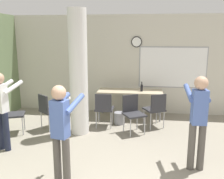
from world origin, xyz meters
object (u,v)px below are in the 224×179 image
at_px(chair_table_left, 104,107).
at_px(chair_table_front, 133,111).
at_px(bottle_on_table, 142,88).
at_px(folding_table, 130,93).
at_px(person_playing_side, 198,116).
at_px(chair_near_pillar, 49,109).
at_px(person_playing_front, 61,128).
at_px(person_watching_back, 2,105).
at_px(chair_table_right, 155,108).
at_px(chair_by_left_wall, 11,112).

bearing_deg(chair_table_left, chair_table_front, -19.01).
height_order(bottle_on_table, chair_table_left, bottle_on_table).
bearing_deg(folding_table, bottle_on_table, -4.92).
height_order(chair_table_left, person_playing_side, person_playing_side).
bearing_deg(chair_near_pillar, folding_table, 31.28).
height_order(chair_table_left, person_playing_front, person_playing_front).
xyz_separation_m(chair_near_pillar, person_watching_back, (-0.46, -1.16, 0.40)).
bearing_deg(chair_near_pillar, chair_table_front, 1.67).
xyz_separation_m(bottle_on_table, person_watching_back, (-2.66, -2.27, 0.05)).
bearing_deg(chair_table_right, chair_table_front, -146.65).
distance_m(chair_by_left_wall, person_playing_side, 4.06).
bearing_deg(person_watching_back, chair_table_left, 39.69).
bearing_deg(person_playing_front, folding_table, 76.20).
bearing_deg(folding_table, person_playing_front, -103.80).
bearing_deg(chair_by_left_wall, chair_table_right, 13.19).
height_order(bottle_on_table, person_watching_back, person_watching_back).
bearing_deg(chair_table_right, person_playing_front, -119.58).
distance_m(chair_table_right, chair_near_pillar, 2.58).
relative_size(folding_table, chair_near_pillar, 2.00).
relative_size(chair_by_left_wall, person_playing_side, 0.54).
distance_m(folding_table, person_playing_side, 2.89).
distance_m(folding_table, chair_table_left, 1.04).
distance_m(person_playing_side, person_playing_front, 2.20).
bearing_deg(person_playing_side, chair_by_left_wall, 164.28).
distance_m(chair_table_front, person_playing_front, 2.48).
bearing_deg(chair_table_left, person_watching_back, -140.31).
bearing_deg(chair_table_left, chair_table_right, 4.95).
xyz_separation_m(folding_table, bottle_on_table, (0.31, -0.03, 0.15)).
distance_m(chair_near_pillar, person_playing_side, 3.48).
relative_size(bottle_on_table, chair_table_front, 0.30).
bearing_deg(folding_table, chair_by_left_wall, -150.29).
distance_m(chair_near_pillar, person_watching_back, 1.31).
distance_m(chair_table_left, person_playing_front, 2.54).
height_order(chair_near_pillar, person_playing_side, person_playing_side).
relative_size(bottle_on_table, chair_by_left_wall, 0.30).
bearing_deg(bottle_on_table, chair_by_left_wall, -153.39).
distance_m(chair_by_left_wall, chair_table_left, 2.16).
distance_m(folding_table, bottle_on_table, 0.35).
bearing_deg(chair_near_pillar, chair_table_left, 13.16).
height_order(chair_table_front, chair_near_pillar, same).
height_order(folding_table, chair_table_left, chair_table_left).
bearing_deg(person_playing_front, chair_table_right, 60.42).
xyz_separation_m(folding_table, chair_table_left, (-0.59, -0.84, -0.19)).
relative_size(bottle_on_table, chair_table_right, 0.30).
bearing_deg(chair_near_pillar, person_playing_side, -24.92).
distance_m(bottle_on_table, chair_by_left_wall, 3.32).
xyz_separation_m(chair_table_front, person_playing_side, (1.12, -1.51, 0.43)).
bearing_deg(chair_table_right, chair_near_pillar, -170.82).
bearing_deg(person_playing_side, person_watching_back, 175.28).
xyz_separation_m(chair_table_left, chair_table_right, (1.25, 0.11, 0.00)).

